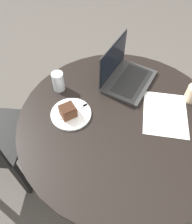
# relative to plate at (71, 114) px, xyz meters

# --- Properties ---
(ground_plane) EXTENTS (12.00, 12.00, 0.00)m
(ground_plane) POSITION_rel_plate_xyz_m (0.14, 0.23, -0.72)
(ground_plane) COLOR #4C4742
(dining_table) EXTENTS (1.08, 1.08, 0.72)m
(dining_table) POSITION_rel_plate_xyz_m (0.14, 0.23, -0.15)
(dining_table) COLOR black
(dining_table) RESTS_ON ground_plane
(paper_document) EXTENTS (0.37, 0.35, 0.00)m
(paper_document) POSITION_rel_plate_xyz_m (0.21, 0.45, -0.00)
(paper_document) COLOR white
(paper_document) RESTS_ON dining_table
(plate) EXTENTS (0.21, 0.21, 0.01)m
(plate) POSITION_rel_plate_xyz_m (0.00, 0.00, 0.00)
(plate) COLOR white
(plate) RESTS_ON dining_table
(cake_slice) EXTENTS (0.07, 0.08, 0.06)m
(cake_slice) POSITION_rel_plate_xyz_m (0.01, -0.02, 0.04)
(cake_slice) COLOR brown
(cake_slice) RESTS_ON plate
(fork) EXTENTS (0.05, 0.17, 0.00)m
(fork) POSITION_rel_plate_xyz_m (-0.01, 0.04, 0.01)
(fork) COLOR silver
(fork) RESTS_ON plate
(water_glass) EXTENTS (0.07, 0.07, 0.11)m
(water_glass) POSITION_rel_plate_xyz_m (-0.20, 0.01, 0.05)
(water_glass) COLOR silver
(water_glass) RESTS_ON dining_table
(laptop) EXTENTS (0.38, 0.40, 0.23)m
(laptop) POSITION_rel_plate_xyz_m (-0.10, 0.38, 0.04)
(laptop) COLOR #2D2D2D
(laptop) RESTS_ON dining_table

